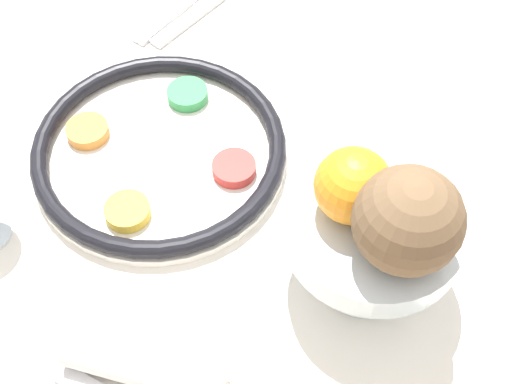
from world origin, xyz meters
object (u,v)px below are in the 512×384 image
(coconut, at_px, (408,220))
(fruit_stand, at_px, (373,234))
(seder_plate, at_px, (159,150))
(orange_fruit, at_px, (353,186))
(napkin_roll, at_px, (144,365))

(coconut, bearing_deg, fruit_stand, 136.04)
(seder_plate, bearing_deg, orange_fruit, -17.61)
(seder_plate, height_order, coconut, coconut)
(seder_plate, distance_m, napkin_roll, 0.27)
(seder_plate, xyz_separation_m, fruit_stand, (0.26, -0.08, 0.06))
(seder_plate, relative_size, orange_fruit, 4.07)
(orange_fruit, bearing_deg, seder_plate, 162.39)
(seder_plate, distance_m, coconut, 0.34)
(orange_fruit, relative_size, coconut, 0.74)
(orange_fruit, xyz_separation_m, napkin_roll, (-0.15, -0.18, -0.12))
(coconut, bearing_deg, seder_plate, 159.87)
(orange_fruit, relative_size, napkin_roll, 0.47)
(fruit_stand, distance_m, napkin_roll, 0.25)
(fruit_stand, height_order, coconut, coconut)
(seder_plate, xyz_separation_m, orange_fruit, (0.23, -0.07, 0.12))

